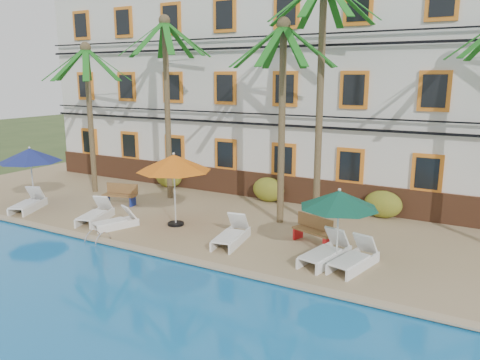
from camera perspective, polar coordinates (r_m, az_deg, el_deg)
The scene contains 23 objects.
ground at distance 16.43m, azimuth -9.79°, elevation -8.27°, with size 100.00×100.00×0.00m, color #384C23.
pool_deck at distance 20.30m, azimuth -0.91°, elevation -3.65°, with size 30.00×12.00×0.25m, color tan.
pool_coping at distance 15.69m, azimuth -11.91°, elevation -8.28°, with size 30.00×0.35×0.06m, color tan.
hotel_building at distance 23.93m, azimuth 5.16°, elevation 11.51°, with size 25.40×6.44×10.22m.
palm_a at distance 23.44m, azimuth -17.95°, elevation 9.60°, with size 4.01×4.01×7.08m.
palm_b at distance 21.31m, azimuth -8.95°, elevation 11.45°, with size 4.01×4.01×8.13m.
palm_c at distance 17.46m, azimuth 5.19°, elevation 10.33°, with size 4.01×4.01×7.60m.
palm_d at distance 17.32m, azimuth 9.84°, elevation 13.02°, with size 4.01×4.01×9.09m.
shrub_left at distance 23.97m, azimuth -8.68°, elevation 0.40°, with size 1.50×0.90×1.10m, color #36631C.
shrub_mid at distance 21.06m, azimuth 3.49°, elevation -1.17°, with size 1.50×0.90×1.10m, color #36631C.
shrub_right at distance 19.48m, azimuth 17.04°, elevation -2.85°, with size 1.50×0.90×1.10m, color #36631C.
umbrella_blue at distance 21.84m, azimuth -24.23°, elevation 2.75°, with size 2.62×2.62×2.62m.
umbrella_red at distance 17.46m, azimuth -8.06°, elevation 2.04°, with size 2.80×2.80×2.80m.
umbrella_green at distance 13.98m, azimuth 11.98°, elevation -2.37°, with size 2.35×2.35×2.35m.
lounger_a at distance 21.64m, azimuth -24.39°, elevation -2.60°, with size 1.44×2.08×0.93m.
lounger_b at distance 19.11m, azimuth -17.18°, elevation -3.96°, with size 1.21×2.03×0.90m.
lounger_c at distance 18.08m, azimuth -14.84°, elevation -4.88°, with size 1.16×1.76×0.78m.
lounger_d at distance 15.91m, azimuth -1.04°, elevation -6.66°, with size 1.00×2.07×0.94m.
lounger_e at distance 14.61m, azimuth 10.41°, elevation -8.62°, with size 1.14×2.15×0.97m.
lounger_f at distance 14.35m, azimuth 13.77°, elevation -9.24°, with size 1.12×2.07×0.93m.
bench_left at distance 21.23m, azimuth -14.41°, elevation -1.67°, with size 1.57×0.81×0.93m.
bench_right at distance 16.06m, azimuth 9.04°, elevation -6.01°, with size 1.57×0.95×0.93m.
pool_ladder at distance 16.85m, azimuth -16.91°, elevation -7.20°, with size 0.54×0.74×0.74m.
Camera 1 is at (9.80, -11.85, 5.79)m, focal length 35.00 mm.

